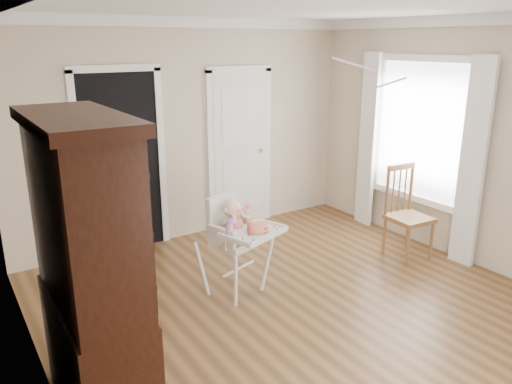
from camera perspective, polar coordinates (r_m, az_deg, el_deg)
floor at (r=4.75m, az=6.84°, el=-13.98°), size 5.00×5.00×0.00m
ceiling at (r=4.10m, az=8.23°, el=20.54°), size 5.00×5.00×0.00m
wall_back at (r=6.29m, az=-7.50°, el=6.86°), size 4.50×0.00×4.50m
wall_left at (r=3.30m, az=-23.94°, el=-3.65°), size 0.00×5.00×5.00m
wall_right at (r=5.91m, az=24.43°, el=4.85°), size 0.00×5.00×5.00m
crown_molding at (r=4.09m, az=8.19°, el=19.70°), size 4.50×5.00×0.12m
doorway at (r=6.00m, az=-15.11°, el=3.58°), size 1.06×0.05×2.22m
closet_door at (r=6.66m, az=-1.85°, el=4.69°), size 0.96×0.09×2.13m
window_right at (r=6.32m, az=17.95°, el=5.65°), size 0.13×1.84×2.30m
high_chair at (r=4.86m, az=-2.44°, el=-4.83°), size 0.77×0.87×1.02m
baby at (r=4.83m, az=-2.67°, el=-3.28°), size 0.32×0.23×0.42m
cake at (r=4.68m, az=0.10°, el=-3.90°), size 0.24×0.24×0.11m
sippy_cup at (r=4.61m, az=-3.03°, el=-3.97°), size 0.07×0.07×0.18m
china_cabinet at (r=3.34m, az=-18.34°, el=-8.99°), size 0.54×1.20×2.03m
dining_chair at (r=6.03m, az=16.92°, el=-2.55°), size 0.47×0.47×1.07m
streamer at (r=5.39m, az=11.25°, el=14.09°), size 0.29×0.42×0.15m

